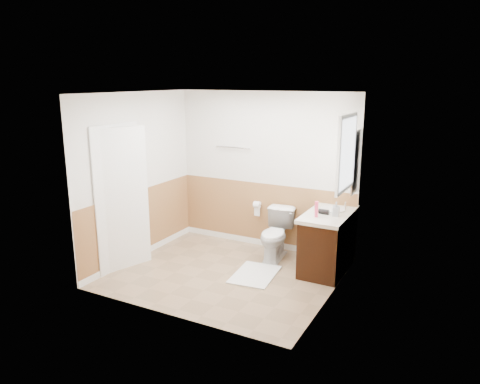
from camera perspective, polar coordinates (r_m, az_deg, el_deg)
The scene contains 32 objects.
floor at distance 6.54m, azimuth -1.82°, elevation -10.20°, with size 3.00×3.00×0.00m, color #8C7051.
ceiling at distance 5.97m, azimuth -2.01°, elevation 12.27°, with size 3.00×3.00×0.00m, color white.
wall_back at distance 7.26m, azimuth 3.15°, elevation 2.63°, with size 3.00×3.00×0.00m, color silver.
wall_front at distance 5.08m, azimuth -9.16°, elevation -2.52°, with size 3.00×3.00×0.00m, color silver.
wall_left at distance 6.98m, azimuth -12.70°, elevation 1.83°, with size 3.00×3.00×0.00m, color silver.
wall_right at distance 5.57m, azimuth 11.65°, elevation -1.17°, with size 3.00×3.00×0.00m, color silver.
wainscot_back at distance 7.44m, azimuth 3.03°, elevation -3.06°, with size 3.00×3.00×0.00m, color #A67642.
wainscot_front at distance 5.35m, azimuth -8.76°, elevation -10.22°, with size 3.00×3.00×0.00m, color #A67642.
wainscot_left at distance 7.16m, azimuth -12.31°, elevation -4.05°, with size 2.60×2.60×0.00m, color #A67642.
wainscot_right at distance 5.81m, azimuth 11.17°, elevation -8.31°, with size 2.60×2.60×0.00m, color #A67642.
toilet at distance 6.97m, azimuth 4.49°, elevation -5.34°, with size 0.42×0.74×0.75m, color white.
bath_mat at distance 6.50m, azimuth 1.87°, elevation -10.28°, with size 0.55×0.80×0.02m, color white.
vanity_cabinet at distance 6.67m, azimuth 10.95°, elevation -6.25°, with size 0.55×1.10×0.80m, color black.
vanity_knob_left at distance 6.62m, azimuth 8.27°, elevation -4.92°, with size 0.03×0.03×0.03m, color silver.
vanity_knob_right at distance 6.80m, azimuth 8.84°, elevation -4.43°, with size 0.03×0.03×0.03m, color white.
countertop at distance 6.54m, azimuth 11.04°, elevation -2.74°, with size 0.60×1.15×0.05m, color silver.
sink_basin at distance 6.67m, azimuth 11.51°, elevation -2.13°, with size 0.36×0.36×0.02m, color silver.
faucet at distance 6.61m, azimuth 13.03°, elevation -1.82°, with size 0.02×0.02×0.14m, color silver.
lotion_bottle at distance 6.26m, azimuth 9.53°, elevation -2.14°, with size 0.05×0.05×0.22m, color #E93C65.
soap_dispenser at distance 6.37m, azimuth 11.91°, elevation -2.09°, with size 0.09×0.09×0.20m, color #9AA3AD.
hair_dryer_body at distance 6.44m, azimuth 10.44°, elevation -2.43°, with size 0.07×0.07×0.14m, color black.
hair_dryer_handle at distance 6.46m, azimuth 10.20°, elevation -2.64°, with size 0.03×0.03×0.07m, color black.
mirror_panel at distance 6.55m, azimuth 14.28°, elevation 3.64°, with size 0.02×0.35×0.90m, color silver.
window_frame at distance 6.03m, azimuth 13.18°, elevation 4.76°, with size 0.04×0.80×1.00m, color white.
window_glass at distance 6.03m, azimuth 13.33°, elevation 4.75°, with size 0.01×0.70×0.90m, color white.
door at distance 6.64m, azimuth -14.43°, elevation -0.93°, with size 0.05×0.80×2.04m, color white.
door_frame at distance 6.69m, azimuth -14.92°, elevation -0.77°, with size 0.02×0.92×2.10m, color white.
door_knob at distance 6.86m, azimuth -12.19°, elevation -0.93°, with size 0.06×0.06×0.06m, color silver.
towel_bar at distance 7.40m, azimuth -0.88°, elevation 5.61°, with size 0.02×0.02×0.62m, color silver.
tp_holder_bar at distance 7.37m, azimuth 2.15°, elevation -1.59°, with size 0.02×0.02×0.14m, color silver.
tp_roll at distance 7.37m, azimuth 2.15°, elevation -1.59°, with size 0.11×0.11×0.10m, color white.
tp_sheet at distance 7.40m, azimuth 2.14°, elevation -2.41°, with size 0.10×0.01×0.16m, color white.
Camera 1 is at (2.95, -5.19, 2.68)m, focal length 34.13 mm.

